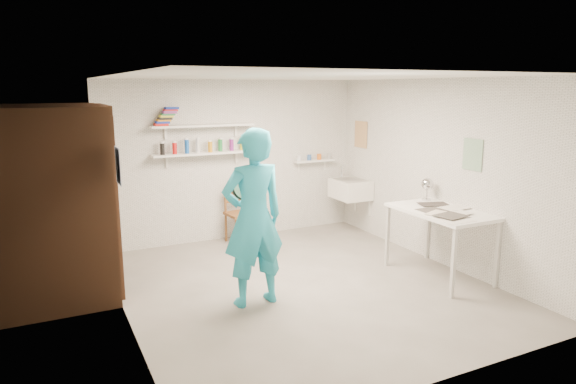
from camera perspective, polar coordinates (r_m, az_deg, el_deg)
name	(u,v)px	position (r m, az deg, el deg)	size (l,w,h in m)	color
floor	(303,286)	(6.14, 1.68, -10.42)	(4.00, 4.50, 0.02)	slate
ceiling	(304,76)	(5.69, 1.83, 12.79)	(4.00, 4.50, 0.02)	silver
wall_back	(234,160)	(7.83, -6.06, 3.52)	(4.00, 0.02, 2.40)	silver
wall_front	(447,236)	(4.00, 17.22, -4.74)	(4.00, 0.02, 2.40)	silver
wall_left	(119,203)	(5.18, -18.28, -1.14)	(0.02, 4.50, 2.40)	silver
wall_right	(440,173)	(6.96, 16.54, 2.09)	(0.02, 4.50, 2.40)	silver
doorway_recess	(108,201)	(6.24, -19.39, -1.00)	(0.02, 0.90, 2.00)	black
corridor_box	(39,203)	(6.19, -25.93, -1.14)	(1.40, 1.50, 2.10)	brown
door_lintel	(103,109)	(6.12, -19.86, 8.67)	(0.06, 1.05, 0.10)	brown
door_jamb_near	(116,210)	(5.76, -18.56, -1.96)	(0.06, 0.10, 2.00)	brown
door_jamb_far	(104,193)	(6.73, -19.76, -0.15)	(0.06, 0.10, 2.00)	brown
shelf_lower	(204,153)	(7.53, -9.31, 4.26)	(1.50, 0.22, 0.03)	white
shelf_upper	(203,126)	(7.49, -9.41, 7.30)	(1.50, 0.22, 0.03)	white
ledge_shelf	(314,161)	(8.33, 2.93, 3.49)	(0.70, 0.14, 0.03)	white
poster_left	(118,166)	(5.17, -18.36, 2.78)	(0.01, 0.28, 0.36)	#334C7F
poster_right_a	(361,134)	(8.30, 8.09, 6.35)	(0.01, 0.34, 0.42)	#995933
poster_right_b	(473,155)	(6.51, 19.82, 3.94)	(0.01, 0.30, 0.38)	#3F724C
belfast_sink	(350,189)	(8.20, 6.95, 0.32)	(0.48, 0.60, 0.30)	white
man	(253,218)	(5.38, -3.88, -2.92)	(0.69, 0.45, 1.89)	#27A8C3
wall_clock	(246,185)	(5.51, -4.69, 0.78)	(0.34, 0.34, 0.04)	beige
wooden_chair	(241,214)	(7.68, -5.24, -2.43)	(0.41, 0.39, 0.87)	brown
work_table	(439,243)	(6.56, 16.47, -5.49)	(0.75, 1.25, 0.84)	white
desk_lamp	(427,184)	(6.90, 15.23, 0.88)	(0.16, 0.16, 0.16)	silver
spray_cans	(204,146)	(7.52, -9.33, 5.02)	(1.29, 0.06, 0.17)	black
book_stack	(166,116)	(7.35, -13.36, 8.16)	(0.34, 0.14, 0.25)	red
ledge_pots	(314,157)	(8.32, 2.94, 3.90)	(0.48, 0.07, 0.09)	silver
papers	(442,209)	(6.45, 16.69, -1.81)	(0.30, 0.22, 0.03)	silver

